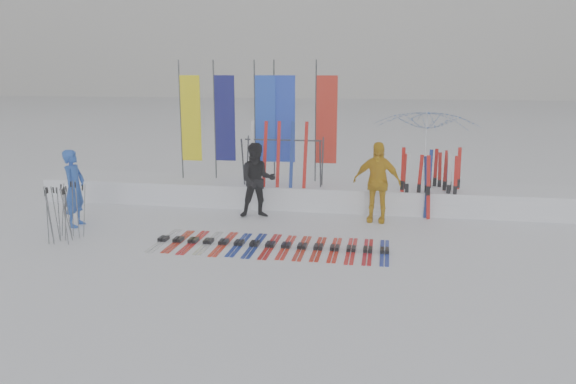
% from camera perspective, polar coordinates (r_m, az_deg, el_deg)
% --- Properties ---
extents(ground, '(120.00, 120.00, 0.00)m').
position_cam_1_polar(ground, '(10.73, -2.54, -7.00)').
color(ground, white).
rests_on(ground, ground).
extents(snow_bank, '(14.00, 1.60, 0.60)m').
position_cam_1_polar(snow_bank, '(15.00, 1.22, -0.17)').
color(snow_bank, white).
rests_on(snow_bank, ground).
extents(person_blue, '(0.45, 0.66, 1.78)m').
position_cam_1_polar(person_blue, '(13.74, -20.88, 0.36)').
color(person_blue, blue).
rests_on(person_blue, ground).
extents(person_black, '(1.04, 0.91, 1.83)m').
position_cam_1_polar(person_black, '(13.65, -3.13, 1.19)').
color(person_black, black).
rests_on(person_black, ground).
extents(person_yellow, '(1.17, 0.61, 1.91)m').
position_cam_1_polar(person_yellow, '(13.38, 9.02, 1.01)').
color(person_yellow, gold).
rests_on(person_yellow, ground).
extents(tent_canopy, '(3.74, 3.76, 2.57)m').
position_cam_1_polar(tent_canopy, '(15.66, 13.67, 3.69)').
color(tent_canopy, white).
rests_on(tent_canopy, ground).
extents(ski_row, '(4.79, 1.70, 0.07)m').
position_cam_1_polar(ski_row, '(11.54, -1.83, -5.40)').
color(ski_row, silver).
rests_on(ski_row, ground).
extents(pole_cluster, '(0.64, 0.78, 1.24)m').
position_cam_1_polar(pole_cluster, '(12.72, -21.84, -2.00)').
color(pole_cluster, '#595B60').
rests_on(pole_cluster, ground).
extents(feather_flags, '(4.26, 0.23, 3.20)m').
position_cam_1_polar(feather_flags, '(15.17, -3.18, 7.39)').
color(feather_flags, '#383A3F').
rests_on(feather_flags, ground).
extents(ski_rack, '(2.04, 0.80, 1.23)m').
position_cam_1_polar(ski_rack, '(14.48, -0.51, 3.74)').
color(ski_rack, '#383A3F').
rests_on(ski_rack, ground).
extents(upright_skis, '(1.48, 1.12, 1.70)m').
position_cam_1_polar(upright_skis, '(14.35, 14.51, 0.85)').
color(upright_skis, navy).
rests_on(upright_skis, ground).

